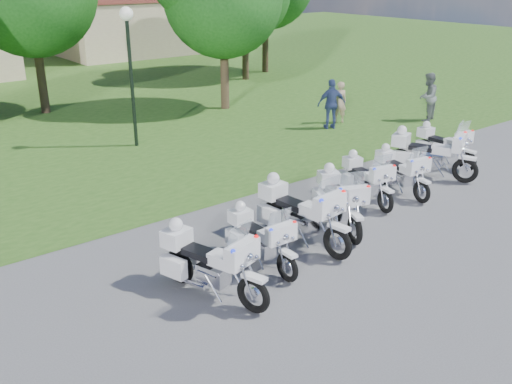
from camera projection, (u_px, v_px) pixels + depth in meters
ground at (316, 238)px, 12.97m from camera, size 100.00×100.00×0.00m
motorcycle_0 at (208, 261)px, 10.50m from camera, size 1.25×2.41×1.66m
motorcycle_1 at (260, 237)px, 11.65m from camera, size 0.71×2.15×1.44m
motorcycle_2 at (299, 212)px, 12.52m from camera, size 1.01×2.62×1.76m
motorcycle_3 at (339, 199)px, 13.38m from camera, size 1.41×2.24×1.61m
motorcycle_4 at (366, 178)px, 14.88m from camera, size 1.06×2.13×1.46m
motorcycle_5 at (400, 170)px, 15.46m from camera, size 0.97×2.13×1.45m
motorcycle_6 at (428, 153)px, 16.54m from camera, size 1.49×2.45×1.75m
motorcycle_7 at (443, 144)px, 17.73m from camera, size 0.74×2.21×1.48m
lamp_post at (129, 44)px, 18.44m from camera, size 0.44×0.44×4.59m
building_east at (139, 23)px, 40.52m from camera, size 11.44×7.28×4.10m
bystander_a at (339, 103)px, 22.30m from camera, size 0.70×0.60×1.63m
bystander_b at (428, 97)px, 22.59m from camera, size 1.10×0.97×1.90m
bystander_c at (332, 104)px, 21.47m from camera, size 1.19×0.88×1.88m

